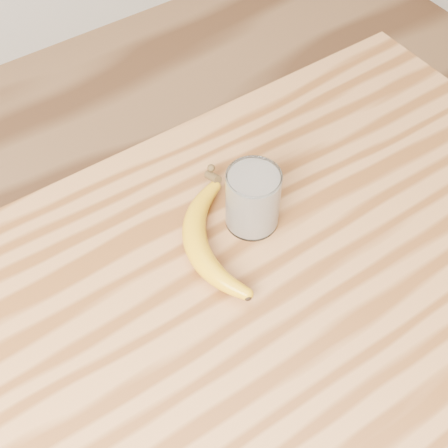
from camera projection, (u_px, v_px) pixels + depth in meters
room at (304, 50)px, 0.59m from camera, size 4.04×4.04×2.70m
table at (269, 335)px, 1.05m from camera, size 1.20×0.80×0.90m
smoothie_glass at (253, 199)px, 0.99m from camera, size 0.09×0.09×0.11m
banana at (195, 243)px, 0.99m from camera, size 0.23×0.35×0.04m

